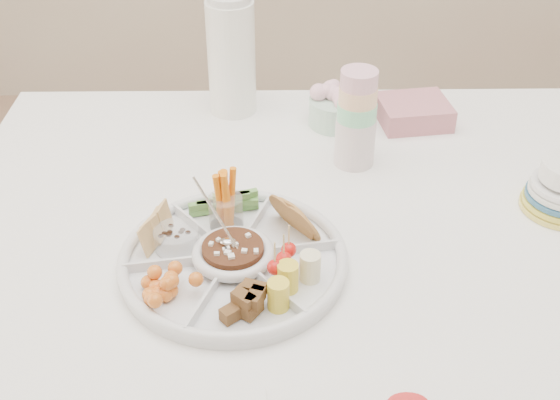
{
  "coord_description": "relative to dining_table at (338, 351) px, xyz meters",
  "views": [
    {
      "loc": [
        -0.14,
        -1.06,
        1.54
      ],
      "look_at": [
        -0.13,
        -0.06,
        0.83
      ],
      "focal_mm": 45.0,
      "sensor_mm": 36.0,
      "label": 1
    }
  ],
  "objects": [
    {
      "name": "dining_table",
      "position": [
        0.0,
        0.0,
        0.0
      ],
      "size": [
        1.52,
        1.02,
        0.76
      ],
      "primitive_type": "cube",
      "color": "white",
      "rests_on": "floor"
    },
    {
      "name": "party_tray",
      "position": [
        -0.21,
        -0.16,
        0.4
      ],
      "size": [
        0.44,
        0.44,
        0.04
      ],
      "primitive_type": "cylinder",
      "rotation": [
        0.0,
        0.0,
        0.16
      ],
      "color": "white",
      "rests_on": "dining_table"
    },
    {
      "name": "bean_dip",
      "position": [
        -0.21,
        -0.16,
        0.41
      ],
      "size": [
        0.12,
        0.12,
        0.04
      ],
      "primitive_type": "cylinder",
      "rotation": [
        0.0,
        0.0,
        0.16
      ],
      "color": "#3B1E13",
      "rests_on": "party_tray"
    },
    {
      "name": "tortillas",
      "position": [
        -0.11,
        -0.07,
        0.42
      ],
      "size": [
        0.12,
        0.12,
        0.06
      ],
      "primitive_type": null,
      "rotation": [
        0.0,
        0.0,
        0.16
      ],
      "color": "#C27C3C",
      "rests_on": "party_tray"
    },
    {
      "name": "carrot_cucumber",
      "position": [
        -0.23,
        -0.03,
        0.44
      ],
      "size": [
        0.14,
        0.14,
        0.11
      ],
      "primitive_type": null,
      "rotation": [
        0.0,
        0.0,
        0.16
      ],
      "color": "orange",
      "rests_on": "party_tray"
    },
    {
      "name": "pita_raisins",
      "position": [
        -0.33,
        -0.11,
        0.42
      ],
      "size": [
        0.12,
        0.12,
        0.06
      ],
      "primitive_type": null,
      "rotation": [
        0.0,
        0.0,
        0.16
      ],
      "color": "tan",
      "rests_on": "party_tray"
    },
    {
      "name": "cherries",
      "position": [
        -0.31,
        -0.24,
        0.42
      ],
      "size": [
        0.12,
        0.12,
        0.04
      ],
      "primitive_type": null,
      "rotation": [
        0.0,
        0.0,
        0.16
      ],
      "color": "orange",
      "rests_on": "party_tray"
    },
    {
      "name": "granola_chunks",
      "position": [
        -0.19,
        -0.28,
        0.42
      ],
      "size": [
        0.11,
        0.11,
        0.04
      ],
      "primitive_type": null,
      "rotation": [
        0.0,
        0.0,
        0.16
      ],
      "color": "#412A18",
      "rests_on": "party_tray"
    },
    {
      "name": "banana_tomato",
      "position": [
        -0.09,
        -0.2,
        0.44
      ],
      "size": [
        0.13,
        0.13,
        0.09
      ],
      "primitive_type": null,
      "rotation": [
        0.0,
        0.0,
        0.16
      ],
      "color": "#D8D87C",
      "rests_on": "party_tray"
    },
    {
      "name": "cup_stack",
      "position": [
        0.03,
        0.18,
        0.49
      ],
      "size": [
        0.11,
        0.11,
        0.23
      ],
      "primitive_type": "cylinder",
      "rotation": [
        0.0,
        0.0,
        -0.37
      ],
      "color": "#BBC0B9",
      "rests_on": "dining_table"
    },
    {
      "name": "thermos",
      "position": [
        -0.23,
        0.41,
        0.52
      ],
      "size": [
        0.11,
        0.11,
        0.28
      ],
      "primitive_type": "cylinder",
      "rotation": [
        0.0,
        0.0,
        -0.03
      ],
      "color": "white",
      "rests_on": "dining_table"
    },
    {
      "name": "flower_bowl",
      "position": [
        0.0,
        0.34,
        0.42
      ],
      "size": [
        0.16,
        0.16,
        0.09
      ],
      "primitive_type": "cylinder",
      "rotation": [
        0.0,
        0.0,
        0.35
      ],
      "color": "#93C6AE",
      "rests_on": "dining_table"
    },
    {
      "name": "napkin_stack",
      "position": [
        0.18,
        0.35,
        0.4
      ],
      "size": [
        0.17,
        0.15,
        0.05
      ],
      "primitive_type": "cube",
      "rotation": [
        0.0,
        0.0,
        0.14
      ],
      "color": "#B86E78",
      "rests_on": "dining_table"
    }
  ]
}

